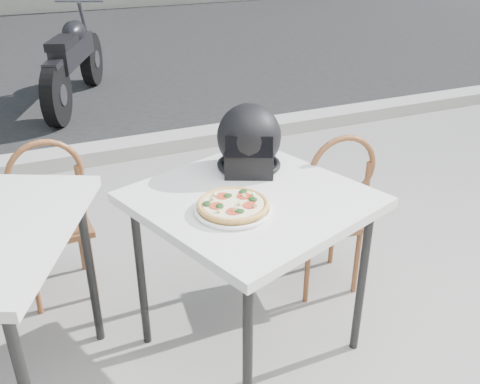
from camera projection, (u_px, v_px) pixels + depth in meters
name	position (u px, v px, depth m)	size (l,w,h in m)	color
street_asphalt	(102.00, 51.00, 7.96)	(30.00, 8.00, 0.00)	black
curb	(183.00, 140.00, 4.67)	(30.00, 0.25, 0.12)	#A9A69E
cafe_table_main	(251.00, 211.00, 2.20)	(1.07, 1.07, 0.80)	silver
plate	(233.00, 209.00, 2.05)	(0.32, 0.32, 0.02)	white
pizza	(233.00, 204.00, 2.04)	(0.35, 0.35, 0.03)	#DBA450
helmet	(249.00, 141.00, 2.35)	(0.38, 0.39, 0.29)	black
cafe_chair_main	(331.00, 205.00, 2.68)	(0.39, 0.39, 0.92)	brown
cafe_chair_side	(51.00, 212.00, 2.61)	(0.38, 0.38, 0.93)	brown
motorcycle	(74.00, 62.00, 5.59)	(0.88, 1.90, 1.00)	black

